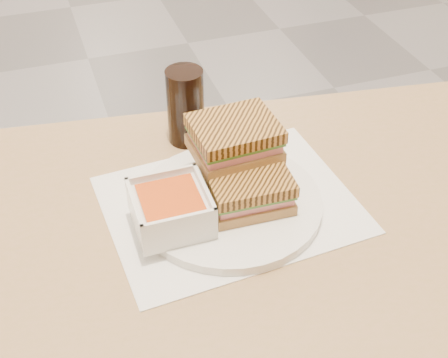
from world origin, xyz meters
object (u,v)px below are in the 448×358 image
object	(u,v)px
plate	(229,203)
panini_lower	(248,188)
main_table	(248,276)
cola_glass	(186,106)
soup_bowl	(171,210)

from	to	relation	value
plate	panini_lower	xyz separation A→B (m)	(0.03, -0.01, 0.04)
main_table	cola_glass	bearing A→B (deg)	96.17
plate	cola_glass	world-z (taller)	cola_glass
main_table	soup_bowl	distance (m)	0.20
soup_bowl	panini_lower	distance (m)	0.13
panini_lower	cola_glass	distance (m)	0.22
plate	panini_lower	size ratio (longest dim) A/B	2.28
soup_bowl	panini_lower	world-z (taller)	soup_bowl
main_table	cola_glass	world-z (taller)	cola_glass
plate	soup_bowl	bearing A→B (deg)	-167.66
soup_bowl	main_table	bearing A→B (deg)	-15.23
main_table	plate	bearing A→B (deg)	106.01
main_table	panini_lower	world-z (taller)	panini_lower
plate	panini_lower	world-z (taller)	panini_lower
main_table	panini_lower	xyz separation A→B (m)	(0.01, 0.04, 0.16)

